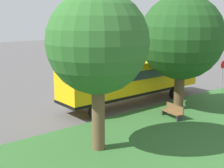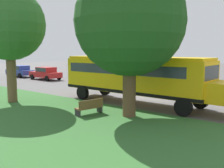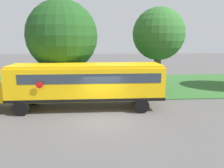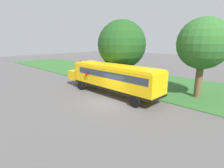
# 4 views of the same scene
# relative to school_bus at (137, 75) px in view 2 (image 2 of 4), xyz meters

# --- Properties ---
(ground_plane) EXTENTS (120.00, 120.00, 0.00)m
(ground_plane) POSITION_rel_school_bus_xyz_m (2.27, 1.36, -1.92)
(ground_plane) COLOR #565454
(grass_verge) EXTENTS (12.00, 80.00, 0.08)m
(grass_verge) POSITION_rel_school_bus_xyz_m (-7.73, 1.36, -1.88)
(grass_verge) COLOR #33662D
(grass_verge) RESTS_ON ground
(school_bus) EXTENTS (2.85, 12.42, 3.16)m
(school_bus) POSITION_rel_school_bus_xyz_m (0.00, 0.00, 0.00)
(school_bus) COLOR yellow
(school_bus) RESTS_ON ground
(car_red_nearest) EXTENTS (2.02, 4.40, 1.56)m
(car_red_nearest) POSITION_rel_school_bus_xyz_m (5.07, 17.03, -1.05)
(car_red_nearest) COLOR #B21E1E
(car_red_nearest) RESTS_ON ground
(car_blue_middle) EXTENTS (2.02, 4.40, 1.56)m
(car_blue_middle) POSITION_rel_school_bus_xyz_m (5.07, 22.84, -1.05)
(car_blue_middle) COLOR #283D93
(car_blue_middle) RESTS_ON ground
(oak_tree_beside_bus) EXTENTS (5.77, 5.77, 8.00)m
(oak_tree_beside_bus) POSITION_rel_school_bus_xyz_m (-3.26, -1.75, 3.22)
(oak_tree_beside_bus) COLOR brown
(oak_tree_beside_bus) RESTS_ON ground
(oak_tree_roadside_mid) EXTENTS (4.82, 4.82, 7.74)m
(oak_tree_roadside_mid) POSITION_rel_school_bus_xyz_m (-5.17, 6.67, 3.47)
(oak_tree_roadside_mid) COLOR brown
(oak_tree_roadside_mid) RESTS_ON ground
(park_bench) EXTENTS (1.66, 0.77, 0.92)m
(park_bench) POSITION_rel_school_bus_xyz_m (-4.44, 0.12, -1.45)
(park_bench) COLOR brown
(park_bench) RESTS_ON ground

